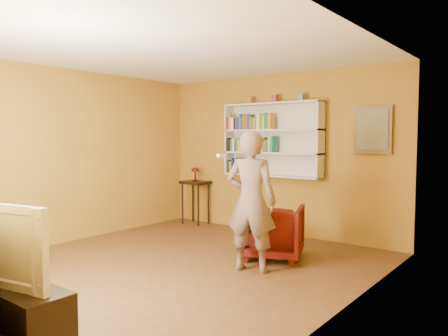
% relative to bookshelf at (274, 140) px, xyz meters
% --- Properties ---
extents(room_shell, '(5.30, 5.80, 2.88)m').
position_rel_bookshelf_xyz_m(room_shell, '(0.00, -2.41, -0.58)').
color(room_shell, '#4E3119').
rests_on(room_shell, ground).
extents(bookshelf, '(1.80, 0.29, 1.23)m').
position_rel_bookshelf_xyz_m(bookshelf, '(0.00, 0.00, 0.00)').
color(bookshelf, silver).
rests_on(bookshelf, room_shell).
extents(books_row_lower, '(0.72, 0.19, 0.27)m').
position_rel_bookshelf_xyz_m(books_row_lower, '(-0.50, -0.10, -0.47)').
color(books_row_lower, '#1C7E36').
rests_on(books_row_lower, bookshelf).
extents(books_row_middle, '(0.95, 0.19, 0.27)m').
position_rel_bookshelf_xyz_m(books_row_middle, '(-0.37, -0.11, -0.08)').
color(books_row_middle, black).
rests_on(books_row_middle, bookshelf).
extents(books_row_upper, '(0.91, 0.19, 0.27)m').
position_rel_bookshelf_xyz_m(books_row_upper, '(-0.40, -0.11, 0.30)').
color(books_row_upper, maroon).
rests_on(books_row_upper, bookshelf).
extents(ornament_left, '(0.08, 0.08, 0.12)m').
position_rel_bookshelf_xyz_m(ornament_left, '(-0.44, -0.06, 0.68)').
color(ornament_left, '#AF6032').
rests_on(ornament_left, bookshelf).
extents(ornament_centre, '(0.09, 0.09, 0.12)m').
position_rel_bookshelf_xyz_m(ornament_centre, '(0.06, -0.06, 0.68)').
color(ornament_centre, '#8F2F45').
rests_on(ornament_centre, bookshelf).
extents(ornament_right, '(0.09, 0.09, 0.12)m').
position_rel_bookshelf_xyz_m(ornament_right, '(0.54, -0.06, 0.68)').
color(ornament_right, slate).
rests_on(ornament_right, bookshelf).
extents(framed_painting, '(0.55, 0.05, 0.70)m').
position_rel_bookshelf_xyz_m(framed_painting, '(1.65, 0.05, 0.16)').
color(framed_painting, brown).
rests_on(framed_painting, room_shell).
extents(console_table, '(0.50, 0.38, 0.82)m').
position_rel_bookshelf_xyz_m(console_table, '(-1.62, -0.16, -0.92)').
color(console_table, black).
rests_on(console_table, ground).
extents(ruby_lustre, '(0.16, 0.16, 0.26)m').
position_rel_bookshelf_xyz_m(ruby_lustre, '(-1.62, -0.16, -0.59)').
color(ruby_lustre, maroon).
rests_on(ruby_lustre, console_table).
extents(armchair, '(1.03, 1.04, 0.73)m').
position_rel_bookshelf_xyz_m(armchair, '(0.78, -1.29, -1.23)').
color(armchair, '#440405').
rests_on(armchair, ground).
extents(person, '(0.72, 0.56, 1.73)m').
position_rel_bookshelf_xyz_m(person, '(0.88, -1.95, -0.73)').
color(person, brown).
rests_on(person, ground).
extents(game_remote, '(0.04, 0.15, 0.04)m').
position_rel_bookshelf_xyz_m(game_remote, '(0.65, -2.24, -0.17)').
color(game_remote, white).
rests_on(game_remote, person).
extents(tv_cabinet, '(1.33, 0.40, 0.47)m').
position_rel_bookshelf_xyz_m(tv_cabinet, '(0.36, -4.66, -1.36)').
color(tv_cabinet, black).
rests_on(tv_cabinet, ground).
extents(television, '(1.15, 0.38, 0.66)m').
position_rel_bookshelf_xyz_m(television, '(0.36, -4.66, -0.79)').
color(television, black).
rests_on(television, tv_cabinet).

